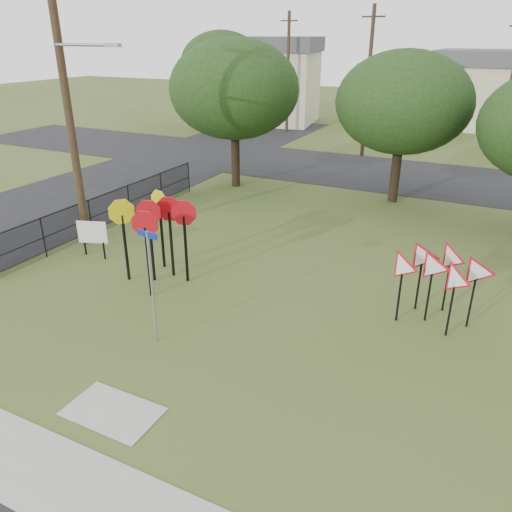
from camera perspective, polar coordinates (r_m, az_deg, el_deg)
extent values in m
plane|color=#394C1C|center=(12.86, -8.90, -10.88)|extent=(140.00, 140.00, 0.00)
cube|color=gray|center=(10.58, -22.97, -21.86)|extent=(30.00, 1.60, 0.02)
cube|color=black|center=(27.05, -17.83, 7.17)|extent=(8.00, 50.00, 0.02)
cube|color=black|center=(30.05, 13.62, 9.25)|extent=(60.00, 8.00, 0.02)
cube|color=gray|center=(11.42, -16.06, -16.73)|extent=(2.00, 1.20, 0.02)
cylinder|color=gray|center=(12.63, -11.78, -3.70)|extent=(0.06, 0.06, 3.05)
cube|color=navy|center=(12.05, -12.35, 2.42)|extent=(0.63, 0.11, 0.16)
cube|color=black|center=(16.09, -11.82, 0.82)|extent=(0.07, 0.07, 2.20)
cube|color=black|center=(15.86, -8.02, 0.76)|extent=(0.07, 0.07, 2.20)
cube|color=black|center=(15.15, -12.19, -0.71)|extent=(0.07, 0.07, 2.20)
cube|color=black|center=(16.33, -14.67, 0.88)|extent=(0.07, 0.07, 2.20)
cube|color=black|center=(17.00, -10.68, 2.19)|extent=(0.07, 0.07, 2.20)
cube|color=black|center=(16.30, -9.64, 1.31)|extent=(0.07, 0.07, 2.20)
cube|color=black|center=(14.17, 16.06, -4.26)|extent=(0.05, 0.05, 1.61)
cube|color=black|center=(14.42, 19.13, -4.19)|extent=(0.05, 0.05, 1.61)
cube|color=black|center=(13.90, 21.33, -5.62)|extent=(0.05, 0.05, 1.61)
cube|color=black|center=(14.93, 18.10, -3.05)|extent=(0.05, 0.05, 1.61)
cube|color=black|center=(15.12, 20.93, -3.13)|extent=(0.05, 0.05, 1.61)
cube|color=black|center=(14.53, 23.41, -4.67)|extent=(0.05, 0.05, 1.61)
cube|color=black|center=(18.99, -18.95, 1.04)|extent=(0.04, 0.04, 0.63)
cube|color=black|center=(18.39, -16.96, 0.57)|extent=(0.04, 0.04, 0.63)
cube|color=silver|center=(18.47, -18.21, 2.60)|extent=(1.03, 0.39, 0.80)
cylinder|color=#3F2D1D|center=(18.99, -20.71, 15.57)|extent=(0.28, 0.28, 10.00)
cylinder|color=gray|center=(17.93, -19.08, 21.84)|extent=(2.40, 0.10, 0.10)
cube|color=gray|center=(17.12, -16.00, 22.15)|extent=(0.50, 0.18, 0.12)
cylinder|color=#3F2D1D|center=(33.64, 12.66, 18.63)|extent=(0.24, 0.24, 9.00)
cube|color=#3F2D1D|center=(33.54, 13.30, 25.09)|extent=(1.40, 0.10, 0.10)
cylinder|color=#3F2D1D|center=(36.58, 27.05, 16.71)|extent=(0.24, 0.24, 8.50)
cylinder|color=#3F2D1D|center=(41.90, 3.66, 20.06)|extent=(0.24, 0.24, 9.00)
cube|color=#3F2D1D|center=(41.82, 3.81, 25.26)|extent=(1.40, 0.10, 0.10)
cylinder|color=black|center=(19.11, -23.12, 1.95)|extent=(0.05, 0.05, 1.50)
cylinder|color=black|center=(20.55, -18.41, 4.14)|extent=(0.05, 0.05, 1.50)
cylinder|color=black|center=(22.14, -14.32, 6.01)|extent=(0.05, 0.05, 1.50)
cylinder|color=black|center=(23.84, -10.77, 7.59)|extent=(0.05, 0.05, 1.50)
cylinder|color=black|center=(25.63, -7.69, 8.94)|extent=(0.05, 0.05, 1.50)
cube|color=black|center=(21.12, -16.51, 6.93)|extent=(0.03, 11.50, 0.03)
cube|color=black|center=(21.33, -16.29, 5.11)|extent=(0.03, 11.50, 0.03)
cube|color=black|center=(21.33, -16.29, 5.11)|extent=(0.01, 11.50, 1.50)
cube|color=beige|center=(47.29, 0.92, 18.71)|extent=(10.08, 8.46, 6.00)
cube|color=#4C4D52|center=(47.11, 0.95, 23.07)|extent=(10.58, 8.88, 1.20)
cube|color=beige|center=(48.74, 24.63, 16.23)|extent=(8.00, 8.00, 5.00)
cube|color=#4C4D52|center=(48.54, 25.29, 19.82)|extent=(8.40, 8.40, 1.20)
cylinder|color=black|center=(26.33, -2.35, 10.80)|extent=(0.44, 0.44, 2.62)
ellipsoid|color=black|center=(25.76, -2.49, 18.51)|extent=(6.40, 6.40, 4.80)
cylinder|color=black|center=(24.62, 15.60, 8.80)|extent=(0.44, 0.44, 2.45)
ellipsoid|color=black|center=(24.02, 16.50, 16.46)|extent=(6.00, 6.00, 4.50)
cylinder|color=black|center=(44.89, -3.80, 16.33)|extent=(0.44, 0.44, 2.80)
ellipsoid|color=black|center=(44.55, -3.94, 21.15)|extent=(6.80, 6.80, 5.10)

